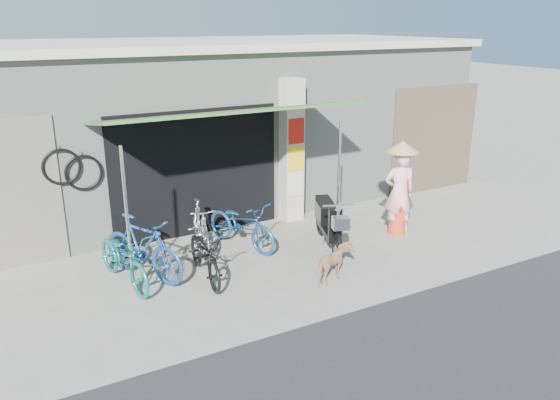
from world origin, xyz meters
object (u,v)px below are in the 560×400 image
bike_teal (124,258)px  street_dog (335,264)px  bike_navy (242,224)px  bike_silver (201,228)px  bike_black (205,254)px  nun (400,189)px  moped (328,223)px  bike_blue (143,248)px

bike_teal → street_dog: bearing=-37.0°
street_dog → bike_navy: bearing=-3.1°
street_dog → bike_silver: bearing=11.8°
bike_teal → bike_black: (1.23, -0.43, -0.03)m
nun → street_dog: bearing=47.1°
moped → nun: nun is taller
bike_blue → nun: bearing=-32.5°
street_dog → bike_black: bearing=35.8°
bike_navy → moped: 1.63m
bike_black → nun: 4.17m
bike_blue → nun: nun is taller
bike_teal → bike_navy: bearing=2.0°
bike_blue → street_dog: (2.71, -1.64, -0.22)m
bike_blue → street_dog: bearing=-58.5°
street_dog → bike_blue: bearing=36.1°
bike_blue → bike_navy: 2.02m
bike_navy → bike_teal: bearing=173.3°
bike_black → nun: size_ratio=0.87×
moped → nun: (1.63, -0.06, 0.43)m
bike_navy → moped: moped is taller
bike_black → bike_silver: bike_silver is taller
bike_silver → bike_navy: (0.76, -0.13, -0.03)m
bike_black → bike_navy: bearing=45.4°
bike_navy → street_dog: 2.17m
bike_teal → bike_black: bearing=-29.4°
bike_teal → street_dog: 3.41m
bike_teal → bike_silver: bike_silver is taller
bike_black → street_dog: bearing=-26.4°
nun → bike_navy: bearing=4.4°
bike_teal → bike_navy: (2.31, 0.50, -0.01)m
bike_blue → bike_black: (0.89, -0.53, -0.10)m
bike_black → bike_navy: 1.43m
bike_blue → bike_navy: bike_blue is taller
bike_black → bike_silver: 1.11m
bike_blue → nun: 5.06m
bike_navy → bike_blue: bearing=172.6°
bike_teal → moped: moped is taller
bike_silver → street_dog: (1.50, -2.17, -0.17)m
bike_navy → nun: nun is taller
bike_black → bike_silver: (0.32, 1.06, 0.05)m
nun → bike_blue: bearing=14.9°
bike_silver → nun: 3.96m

